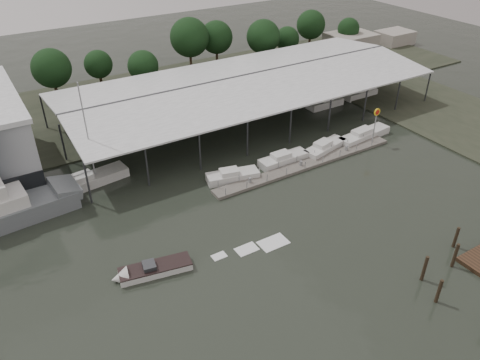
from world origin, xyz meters
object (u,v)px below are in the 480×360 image
white_sailboat (91,179)px  speedboat_underway (149,271)px  shell_fuel_sign (376,119)px  grey_trawler (3,211)px

white_sailboat → speedboat_underway: bearing=-97.5°
shell_fuel_sign → white_sailboat: white_sailboat is taller
grey_trawler → speedboat_underway: grey_trawler is taller
grey_trawler → white_sailboat: bearing=10.5°
grey_trawler → white_sailboat: 10.90m
shell_fuel_sign → speedboat_underway: size_ratio=0.30×
grey_trawler → speedboat_underway: size_ratio=0.90×
shell_fuel_sign → white_sailboat: (-37.74, 10.59, -3.27)m
white_sailboat → speedboat_underway: 18.81m
shell_fuel_sign → speedboat_underway: 38.81m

